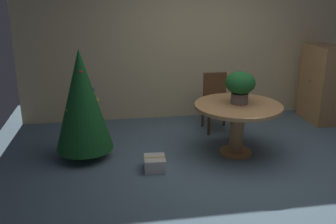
{
  "coord_description": "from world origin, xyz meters",
  "views": [
    {
      "loc": [
        -1.58,
        -4.16,
        2.18
      ],
      "look_at": [
        -0.86,
        0.14,
        0.76
      ],
      "focal_mm": 40.66,
      "sensor_mm": 36.0,
      "label": 1
    }
  ],
  "objects_px": {
    "flower_vase": "(240,85)",
    "holiday_tree": "(82,100)",
    "gift_box_cream": "(155,163)",
    "wooden_cabinet": "(322,84)",
    "round_dining_table": "(238,116)",
    "wooden_chair_far": "(216,98)"
  },
  "relations": [
    {
      "from": "round_dining_table",
      "to": "holiday_tree",
      "type": "distance_m",
      "value": 2.07
    },
    {
      "from": "gift_box_cream",
      "to": "wooden_cabinet",
      "type": "relative_size",
      "value": 0.24
    },
    {
      "from": "round_dining_table",
      "to": "wooden_cabinet",
      "type": "bearing_deg",
      "value": 30.95
    },
    {
      "from": "round_dining_table",
      "to": "wooden_cabinet",
      "type": "xyz_separation_m",
      "value": [
        1.87,
        1.12,
        0.09
      ]
    },
    {
      "from": "flower_vase",
      "to": "wooden_chair_far",
      "type": "bearing_deg",
      "value": 91.69
    },
    {
      "from": "wooden_chair_far",
      "to": "gift_box_cream",
      "type": "xyz_separation_m",
      "value": [
        -1.17,
        -1.3,
        -0.43
      ]
    },
    {
      "from": "flower_vase",
      "to": "wooden_cabinet",
      "type": "height_order",
      "value": "wooden_cabinet"
    },
    {
      "from": "wooden_chair_far",
      "to": "gift_box_cream",
      "type": "bearing_deg",
      "value": -131.91
    },
    {
      "from": "round_dining_table",
      "to": "holiday_tree",
      "type": "xyz_separation_m",
      "value": [
        -2.04,
        0.22,
        0.25
      ]
    },
    {
      "from": "flower_vase",
      "to": "wooden_chair_far",
      "type": "distance_m",
      "value": 1.05
    },
    {
      "from": "flower_vase",
      "to": "gift_box_cream",
      "type": "bearing_deg",
      "value": -163.8
    },
    {
      "from": "flower_vase",
      "to": "holiday_tree",
      "type": "bearing_deg",
      "value": 175.13
    },
    {
      "from": "gift_box_cream",
      "to": "wooden_cabinet",
      "type": "distance_m",
      "value": 3.4
    },
    {
      "from": "round_dining_table",
      "to": "holiday_tree",
      "type": "height_order",
      "value": "holiday_tree"
    },
    {
      "from": "wooden_chair_far",
      "to": "wooden_cabinet",
      "type": "height_order",
      "value": "wooden_cabinet"
    },
    {
      "from": "wooden_cabinet",
      "to": "holiday_tree",
      "type": "bearing_deg",
      "value": -167.06
    },
    {
      "from": "round_dining_table",
      "to": "flower_vase",
      "type": "relative_size",
      "value": 2.7
    },
    {
      "from": "holiday_tree",
      "to": "gift_box_cream",
      "type": "xyz_separation_m",
      "value": [
        0.87,
        -0.52,
        -0.72
      ]
    },
    {
      "from": "flower_vase",
      "to": "wooden_cabinet",
      "type": "xyz_separation_m",
      "value": [
        1.84,
        1.07,
        -0.32
      ]
    },
    {
      "from": "holiday_tree",
      "to": "round_dining_table",
      "type": "bearing_deg",
      "value": -6.23
    },
    {
      "from": "flower_vase",
      "to": "wooden_chair_far",
      "type": "relative_size",
      "value": 0.48
    },
    {
      "from": "holiday_tree",
      "to": "gift_box_cream",
      "type": "relative_size",
      "value": 4.76
    }
  ]
}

